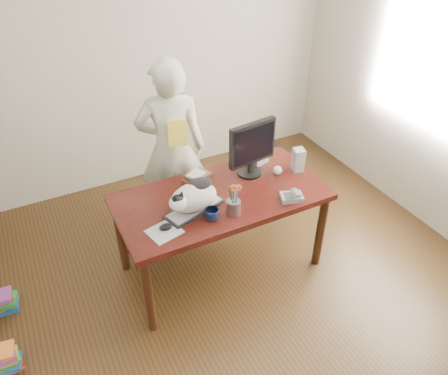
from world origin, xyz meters
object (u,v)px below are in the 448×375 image
person (172,149)px  coffee_mug (212,214)px  monitor (252,146)px  speaker (298,160)px  pen_cup (234,206)px  keyboard (195,209)px  book_stack (197,177)px  calculator (254,157)px  book_pile_b (0,303)px  baseball (278,170)px  desk (217,204)px  mouse (166,227)px  cat (193,197)px  book_pile_a (1,361)px  phone (292,197)px

person → coffee_mug: bearing=105.1°
monitor → person: bearing=121.5°
speaker → pen_cup: bearing=-145.6°
keyboard → book_stack: (0.17, 0.33, 0.02)m
speaker → calculator: size_ratio=0.77×
monitor → book_stack: monitor is taller
monitor → book_pile_b: monitor is taller
pen_cup → baseball: bearing=27.3°
keyboard → book_pile_b: keyboard is taller
monitor → pen_cup: 0.56m
desk → mouse: mouse is taller
keyboard → cat: bearing=-171.6°
cat → mouse: size_ratio=4.01×
desk → book_pile_b: desk is taller
mouse → book_pile_a: 1.41m
coffee_mug → person: person is taller
desk → baseball: bearing=-3.4°
book_stack → book_pile_a: bearing=171.9°
baseball → book_stack: (-0.62, 0.21, -0.00)m
speaker → person: person is taller
phone → speaker: 0.42m
mouse → coffee_mug: size_ratio=0.97×
mouse → baseball: (1.05, 0.23, 0.01)m
desk → person: person is taller
coffee_mug → book_pile_b: 1.79m
keyboard → calculator: (0.73, 0.40, 0.02)m
cat → coffee_mug: cat is taller
cat → mouse: (-0.25, -0.10, -0.11)m
pen_cup → coffee_mug: pen_cup is taller
keyboard → calculator: size_ratio=1.94×
desk → baseball: (0.54, -0.03, 0.18)m
keyboard → calculator: bearing=11.2°
keyboard → phone: bearing=-34.1°
desk → cat: (-0.27, -0.17, 0.28)m
desk → cat: cat is taller
desk → baseball: baseball is taller
desk → book_pile_b: bearing=171.0°
cat → calculator: 0.85m
book_pile_a → book_pile_b: size_ratio=1.05×
cat → person: size_ratio=0.27×
mouse → calculator: bearing=12.9°
pen_cup → book_stack: size_ratio=1.02×
baseball → monitor: bearing=154.1°
monitor → baseball: (0.19, -0.09, -0.23)m
person → mouse: bearing=85.3°
mouse → book_pile_a: bearing=166.7°
cat → keyboard: bearing=8.4°
keyboard → speaker: size_ratio=2.51×
pen_cup → speaker: bearing=19.9°
speaker → book_stack: 0.83m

